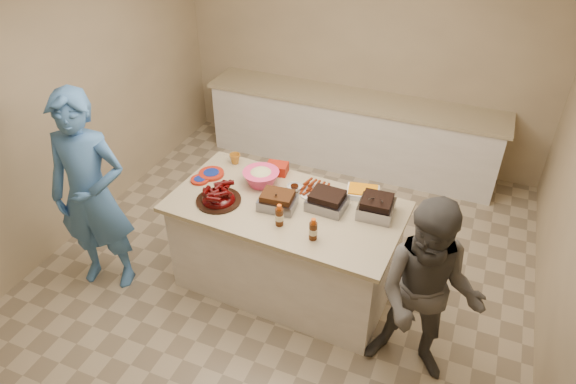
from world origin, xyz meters
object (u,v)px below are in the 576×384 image
at_px(bbq_bottle_a, 279,225).
at_px(plastic_cup, 235,163).
at_px(guest_blue, 113,276).
at_px(island, 286,284).
at_px(rib_platter, 219,201).
at_px(mustard_bottle, 268,185).
at_px(roasting_pan, 375,214).
at_px(coleslaw_bowl, 261,184).
at_px(guest_gray, 412,366).
at_px(bbq_bottle_b, 313,239).

relative_size(bbq_bottle_a, plastic_cup, 1.87).
bearing_deg(bbq_bottle_a, guest_blue, -170.50).
distance_m(island, bbq_bottle_a, 0.96).
relative_size(rib_platter, mustard_bottle, 3.59).
relative_size(roasting_pan, coleslaw_bowl, 0.86).
bearing_deg(bbq_bottle_a, guest_gray, -9.25).
bearing_deg(bbq_bottle_a, island, 101.67).
distance_m(coleslaw_bowl, guest_blue, 1.72).
xyz_separation_m(island, plastic_cup, (-0.69, 0.43, 0.92)).
distance_m(roasting_pan, plastic_cup, 1.44).
distance_m(bbq_bottle_a, bbq_bottle_b, 0.31).
distance_m(roasting_pan, mustard_bottle, 0.99).
xyz_separation_m(rib_platter, guest_gray, (1.82, -0.29, -0.92)).
height_order(coleslaw_bowl, mustard_bottle, coleslaw_bowl).
distance_m(guest_blue, guest_gray, 2.84).
bearing_deg(island, coleslaw_bowl, 150.69).
bearing_deg(roasting_pan, mustard_bottle, 174.36).
distance_m(plastic_cup, guest_blue, 1.60).
relative_size(roasting_pan, mustard_bottle, 2.62).
distance_m(island, plastic_cup, 1.23).
bearing_deg(rib_platter, guest_gray, -9.19).
bearing_deg(guest_blue, rib_platter, 5.65).
xyz_separation_m(bbq_bottle_a, mustard_bottle, (-0.31, 0.47, 0.00)).
height_order(island, coleslaw_bowl, coleslaw_bowl).
relative_size(mustard_bottle, guest_gray, 0.07).
distance_m(island, bbq_bottle_b, 1.04).
height_order(bbq_bottle_b, guest_blue, bbq_bottle_b).
height_order(coleslaw_bowl, guest_blue, coleslaw_bowl).
height_order(bbq_bottle_a, mustard_bottle, bbq_bottle_a).
relative_size(coleslaw_bowl, guest_gray, 0.20).
relative_size(plastic_cup, guest_blue, 0.05).
bearing_deg(mustard_bottle, coleslaw_bowl, -175.21).
relative_size(island, roasting_pan, 7.00).
xyz_separation_m(coleslaw_bowl, bbq_bottle_a, (0.37, -0.47, 0.00)).
bearing_deg(coleslaw_bowl, guest_gray, -22.65).
relative_size(island, bbq_bottle_b, 10.24).
distance_m(island, roasting_pan, 1.18).
height_order(island, bbq_bottle_b, bbq_bottle_b).
bearing_deg(mustard_bottle, plastic_cup, 152.95).
bearing_deg(coleslaw_bowl, bbq_bottle_b, -37.88).
xyz_separation_m(coleslaw_bowl, mustard_bottle, (0.06, 0.01, 0.00)).
height_order(island, guest_gray, island).
height_order(guest_blue, guest_gray, guest_gray).
bearing_deg(rib_platter, coleslaw_bowl, 58.80).
bearing_deg(guest_blue, mustard_bottle, 15.47).
bearing_deg(guest_gray, guest_blue, -178.40).
bearing_deg(rib_platter, mustard_bottle, 52.70).
xyz_separation_m(island, coleslaw_bowl, (-0.32, 0.20, 0.92)).
bearing_deg(guest_blue, bbq_bottle_a, -4.55).
height_order(rib_platter, guest_gray, rib_platter).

